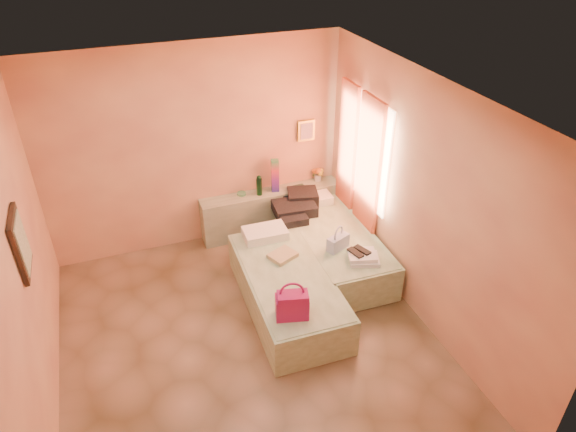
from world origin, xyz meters
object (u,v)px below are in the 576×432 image
at_px(water_bottle, 259,186).
at_px(towel_stack, 364,257).
at_px(bed_right, 334,247).
at_px(magenta_handbag, 292,305).
at_px(blue_handbag, 338,243).
at_px(bed_left, 287,290).
at_px(headboard_ledge, 271,211).
at_px(green_book, 299,187).
at_px(flower_vase, 318,173).

height_order(water_bottle, towel_stack, water_bottle).
height_order(bed_right, towel_stack, towel_stack).
bearing_deg(magenta_handbag, bed_right, 64.00).
distance_m(magenta_handbag, blue_handbag, 1.33).
height_order(bed_left, water_bottle, water_bottle).
relative_size(bed_left, bed_right, 1.00).
height_order(headboard_ledge, bed_right, headboard_ledge).
height_order(magenta_handbag, blue_handbag, magenta_handbag).
relative_size(bed_right, magenta_handbag, 5.87).
xyz_separation_m(bed_left, towel_stack, (0.96, -0.10, 0.30)).
xyz_separation_m(bed_right, green_book, (-0.11, 1.01, 0.41)).
bearing_deg(blue_handbag, bed_left, 174.87).
xyz_separation_m(water_bottle, blue_handbag, (0.57, -1.39, -0.20)).
height_order(flower_vase, magenta_handbag, flower_vase).
distance_m(water_bottle, towel_stack, 1.90).
bearing_deg(magenta_handbag, bed_left, 88.30).
height_order(flower_vase, blue_handbag, flower_vase).
xyz_separation_m(flower_vase, blue_handbag, (-0.37, -1.49, -0.17)).
bearing_deg(flower_vase, magenta_handbag, -119.00).
height_order(magenta_handbag, towel_stack, magenta_handbag).
xyz_separation_m(headboard_ledge, water_bottle, (-0.18, -0.02, 0.47)).
bearing_deg(headboard_ledge, blue_handbag, -74.59).
distance_m(bed_right, towel_stack, 0.76).
height_order(water_bottle, blue_handbag, water_bottle).
bearing_deg(bed_left, blue_handbag, 18.94).
bearing_deg(water_bottle, bed_left, -96.81).
bearing_deg(towel_stack, bed_right, 94.69).
bearing_deg(magenta_handbag, headboard_ledge, 90.75).
xyz_separation_m(bed_left, blue_handbag, (0.76, 0.24, 0.34)).
distance_m(green_book, magenta_handbag, 2.50).
relative_size(bed_left, water_bottle, 7.11).
height_order(bed_right, flower_vase, flower_vase).
distance_m(green_book, blue_handbag, 1.37).
bearing_deg(magenta_handbag, water_bottle, 94.90).
distance_m(bed_left, blue_handbag, 0.87).
bearing_deg(headboard_ledge, green_book, -5.71).
distance_m(bed_left, bed_right, 1.08).
relative_size(magenta_handbag, towel_stack, 0.97).
bearing_deg(water_bottle, green_book, -1.58).
xyz_separation_m(bed_left, green_book, (0.79, 1.61, 0.41)).
bearing_deg(towel_stack, flower_vase, 84.39).
relative_size(bed_left, towel_stack, 5.71).
bearing_deg(towel_stack, headboard_ledge, 108.43).
height_order(bed_right, water_bottle, water_bottle).
bearing_deg(water_bottle, headboard_ledge, 7.84).
distance_m(headboard_ledge, bed_left, 1.69).
relative_size(flower_vase, towel_stack, 0.68).
bearing_deg(green_book, magenta_handbag, -116.56).
bearing_deg(bed_right, blue_handbag, -108.67).
bearing_deg(water_bottle, flower_vase, 6.04).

